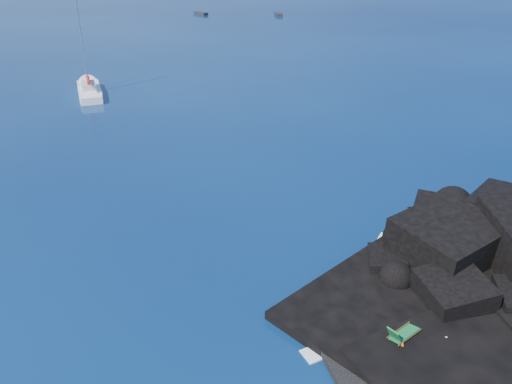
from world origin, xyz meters
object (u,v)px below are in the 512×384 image
at_px(sunbather, 438,342).
at_px(distant_boat_a, 201,15).
at_px(sailboat, 90,95).
at_px(distant_boat_b, 278,15).
at_px(marker_cone, 402,346).
at_px(deck_chair, 405,330).

xyz_separation_m(sunbather, distant_boat_a, (22.98, 117.28, -0.53)).
xyz_separation_m(sailboat, distant_boat_a, (33.35, 67.88, 0.00)).
distance_m(sunbather, distant_boat_b, 115.78).
xyz_separation_m(distant_boat_a, distant_boat_b, (17.73, -8.89, 0.00)).
bearing_deg(marker_cone, sunbather, -11.07).
height_order(sailboat, deck_chair, sailboat).
xyz_separation_m(deck_chair, distant_boat_a, (24.17, 116.45, -0.94)).
bearing_deg(marker_cone, sailboat, 100.08).
relative_size(sailboat, distant_boat_b, 2.61).
bearing_deg(sunbather, sailboat, 98.69).
xyz_separation_m(sunbather, marker_cone, (-1.64, 0.32, 0.06)).
relative_size(sunbather, marker_cone, 3.72).
xyz_separation_m(deck_chair, marker_cone, (-0.45, -0.50, -0.35)).
relative_size(marker_cone, distant_boat_b, 0.10).
height_order(deck_chair, marker_cone, deck_chair).
bearing_deg(sailboat, distant_boat_b, 51.10).
bearing_deg(distant_boat_a, distant_boat_b, -46.26).
height_order(sunbather, distant_boat_a, sunbather).
height_order(sailboat, sunbather, sailboat).
bearing_deg(marker_cone, deck_chair, 47.94).
distance_m(sailboat, sunbather, 50.47).
bearing_deg(distant_boat_a, marker_cone, -121.53).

